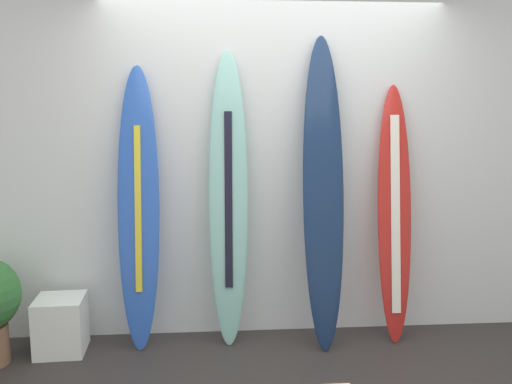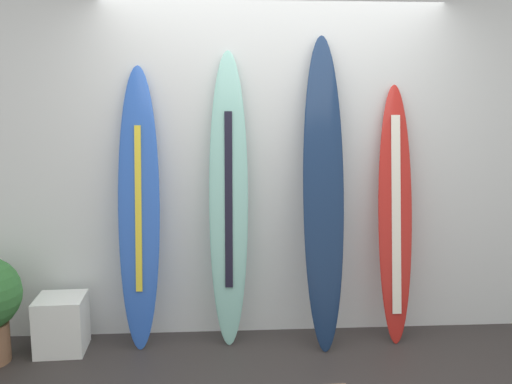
{
  "view_description": "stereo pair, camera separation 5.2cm",
  "coord_description": "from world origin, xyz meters",
  "px_view_note": "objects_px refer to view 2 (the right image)",
  "views": [
    {
      "loc": [
        -0.45,
        -2.92,
        1.75
      ],
      "look_at": [
        -0.15,
        0.95,
        1.14
      ],
      "focal_mm": 38.82,
      "sensor_mm": 36.0,
      "label": 1
    },
    {
      "loc": [
        -0.4,
        -2.92,
        1.75
      ],
      "look_at": [
        -0.15,
        0.95,
        1.14
      ],
      "focal_mm": 38.82,
      "sensor_mm": 36.0,
      "label": 2
    }
  ],
  "objects_px": {
    "surfboard_cobalt": "(139,209)",
    "surfboard_navy": "(324,193)",
    "surfboard_crimson": "(395,214)",
    "surfboard_seafoam": "(229,200)",
    "display_block_left": "(62,324)"
  },
  "relations": [
    {
      "from": "surfboard_cobalt",
      "to": "surfboard_seafoam",
      "type": "height_order",
      "value": "surfboard_seafoam"
    },
    {
      "from": "surfboard_navy",
      "to": "surfboard_crimson",
      "type": "relative_size",
      "value": 1.18
    },
    {
      "from": "surfboard_seafoam",
      "to": "surfboard_navy",
      "type": "bearing_deg",
      "value": -6.74
    },
    {
      "from": "surfboard_crimson",
      "to": "surfboard_cobalt",
      "type": "bearing_deg",
      "value": 179.86
    },
    {
      "from": "surfboard_seafoam",
      "to": "surfboard_crimson",
      "type": "bearing_deg",
      "value": -1.0
    },
    {
      "from": "surfboard_cobalt",
      "to": "surfboard_crimson",
      "type": "relative_size",
      "value": 1.07
    },
    {
      "from": "surfboard_seafoam",
      "to": "surfboard_cobalt",
      "type": "bearing_deg",
      "value": -178.5
    },
    {
      "from": "surfboard_seafoam",
      "to": "display_block_left",
      "type": "bearing_deg",
      "value": -174.71
    },
    {
      "from": "surfboard_cobalt",
      "to": "surfboard_crimson",
      "type": "distance_m",
      "value": 1.88
    },
    {
      "from": "surfboard_cobalt",
      "to": "surfboard_navy",
      "type": "relative_size",
      "value": 0.9
    },
    {
      "from": "surfboard_seafoam",
      "to": "surfboard_navy",
      "type": "distance_m",
      "value": 0.69
    },
    {
      "from": "surfboard_navy",
      "to": "surfboard_crimson",
      "type": "distance_m",
      "value": 0.58
    },
    {
      "from": "surfboard_cobalt",
      "to": "surfboard_seafoam",
      "type": "xyz_separation_m",
      "value": [
        0.64,
        0.02,
        0.05
      ]
    },
    {
      "from": "surfboard_seafoam",
      "to": "surfboard_crimson",
      "type": "relative_size",
      "value": 1.12
    },
    {
      "from": "surfboard_navy",
      "to": "display_block_left",
      "type": "height_order",
      "value": "surfboard_navy"
    }
  ]
}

